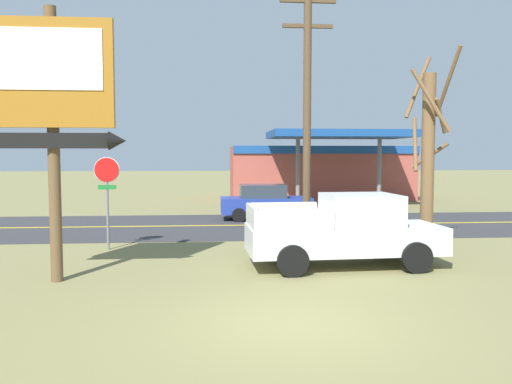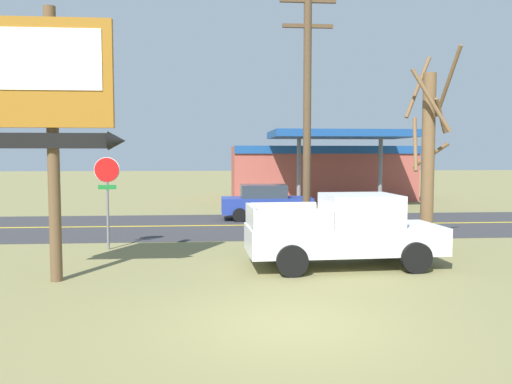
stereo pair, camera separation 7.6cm
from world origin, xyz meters
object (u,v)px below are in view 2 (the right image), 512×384
utility_pole (307,109)px  pickup_white_parked_on_lawn (346,231)px  stop_sign (107,186)px  car_blue_near_lane (266,202)px  gas_station (320,171)px  bare_tree (428,155)px  motel_sign (53,98)px

utility_pole → pickup_white_parked_on_lawn: (0.49, -3.29, -3.57)m
pickup_white_parked_on_lawn → utility_pole: bearing=98.5°
stop_sign → car_blue_near_lane: size_ratio=0.70×
stop_sign → gas_station: bearing=60.0°
bare_tree → gas_station: size_ratio=0.53×
stop_sign → bare_tree: bare_tree is taller
car_blue_near_lane → bare_tree: bearing=-62.5°
utility_pole → car_blue_near_lane: bearing=95.4°
motel_sign → bare_tree: 10.97m
utility_pole → pickup_white_parked_on_lawn: utility_pole is taller
gas_station → pickup_white_parked_on_lawn: (-3.70, -21.52, -0.98)m
stop_sign → car_blue_near_lane: stop_sign is taller
bare_tree → gas_station: 19.47m
car_blue_near_lane → utility_pole: bearing=-84.6°
stop_sign → utility_pole: (6.44, 0.22, 2.50)m
motel_sign → bare_tree: (10.38, 3.27, -1.31)m
utility_pole → motel_sign: bearing=-146.5°
gas_station → car_blue_near_lane: bearing=-113.5°
gas_station → motel_sign: bearing=-115.8°
bare_tree → car_blue_near_lane: bearing=117.5°
bare_tree → pickup_white_parked_on_lawn: (-3.12, -2.09, -2.06)m
stop_sign → pickup_white_parked_on_lawn: stop_sign is taller
motel_sign → utility_pole: 8.12m
motel_sign → pickup_white_parked_on_lawn: bearing=9.3°
motel_sign → stop_sign: bearing=85.6°
utility_pole → car_blue_near_lane: utility_pole is taller
utility_pole → stop_sign: bearing=-178.1°
bare_tree → pickup_white_parked_on_lawn: bare_tree is taller
utility_pole → car_blue_near_lane: size_ratio=2.02×
stop_sign → car_blue_near_lane: bearing=51.4°
bare_tree → gas_station: bare_tree is taller
pickup_white_parked_on_lawn → car_blue_near_lane: 10.38m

